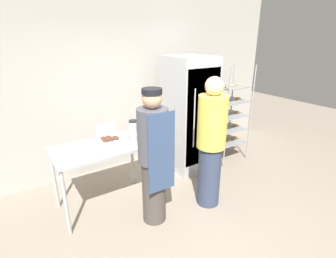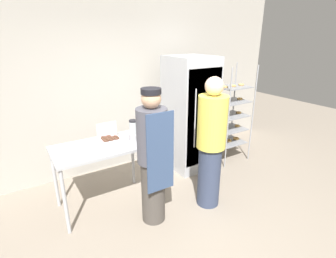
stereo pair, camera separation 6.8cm
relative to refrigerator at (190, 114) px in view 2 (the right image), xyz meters
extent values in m
plane|color=gray|center=(-0.80, -1.48, -0.96)|extent=(14.00, 14.00, 0.00)
cube|color=#ADA89E|center=(-0.80, 0.74, 0.53)|extent=(6.40, 0.12, 2.97)
cube|color=#ADAFB5|center=(0.00, 0.01, 0.00)|extent=(0.70, 0.76, 1.91)
cube|color=#93959B|center=(0.00, -0.36, 0.02)|extent=(0.64, 0.02, 1.57)
cylinder|color=silver|center=(-0.19, -0.39, 0.05)|extent=(0.02, 0.02, 0.94)
cylinder|color=#93969B|center=(0.49, -0.42, -0.08)|extent=(0.02, 0.02, 1.75)
cylinder|color=#93969B|center=(1.09, -0.42, -0.08)|extent=(0.02, 0.02, 1.75)
cylinder|color=#93969B|center=(0.49, 0.06, -0.08)|extent=(0.02, 0.02, 1.75)
cylinder|color=#93969B|center=(1.09, 0.06, -0.08)|extent=(0.02, 0.02, 1.75)
cube|color=gray|center=(0.79, -0.18, -0.62)|extent=(0.55, 0.44, 0.01)
torus|color=#DBA351|center=(0.59, -0.18, -0.59)|extent=(0.11, 0.11, 0.03)
torus|color=#DBA351|center=(0.79, -0.18, -0.59)|extent=(0.11, 0.11, 0.03)
torus|color=#DBA351|center=(0.98, -0.18, -0.59)|extent=(0.11, 0.11, 0.03)
cube|color=gray|center=(0.79, -0.18, -0.36)|extent=(0.55, 0.44, 0.01)
torus|color=#DBA351|center=(0.59, -0.18, -0.34)|extent=(0.10, 0.10, 0.03)
torus|color=#DBA351|center=(0.98, -0.18, -0.34)|extent=(0.10, 0.10, 0.03)
cube|color=gray|center=(0.79, -0.18, -0.10)|extent=(0.55, 0.44, 0.01)
torus|color=#DBA351|center=(0.59, -0.18, -0.08)|extent=(0.10, 0.10, 0.03)
torus|color=#DBA351|center=(0.98, -0.18, -0.08)|extent=(0.10, 0.10, 0.03)
cube|color=gray|center=(0.79, -0.18, 0.16)|extent=(0.55, 0.44, 0.01)
torus|color=#DBA351|center=(0.59, -0.18, 0.18)|extent=(0.10, 0.10, 0.03)
torus|color=#DBA351|center=(0.98, -0.18, 0.18)|extent=(0.10, 0.10, 0.03)
cube|color=gray|center=(0.79, -0.18, 0.41)|extent=(0.55, 0.44, 0.01)
torus|color=#DBA351|center=(0.59, -0.18, 0.43)|extent=(0.10, 0.10, 0.03)
torus|color=#DBA351|center=(0.79, -0.18, 0.43)|extent=(0.10, 0.10, 0.03)
torus|color=#DBA351|center=(0.98, -0.18, 0.43)|extent=(0.10, 0.10, 0.03)
cube|color=#ADAFB5|center=(-1.67, -0.34, -0.09)|extent=(1.21, 0.70, 0.04)
cylinder|color=#ADAFB5|center=(-2.24, -0.65, -0.53)|extent=(0.04, 0.04, 0.85)
cylinder|color=#ADAFB5|center=(-1.10, -0.65, -0.53)|extent=(0.04, 0.04, 0.85)
cylinder|color=#ADAFB5|center=(-2.24, -0.03, -0.53)|extent=(0.04, 0.04, 0.85)
cylinder|color=#ADAFB5|center=(-1.10, -0.03, -0.53)|extent=(0.04, 0.04, 0.85)
cube|color=silver|center=(-1.53, -0.30, -0.05)|extent=(0.28, 0.20, 0.05)
cube|color=silver|center=(-1.53, -0.20, 0.08)|extent=(0.27, 0.01, 0.20)
torus|color=#513323|center=(-1.60, -0.35, -0.01)|extent=(0.08, 0.08, 0.02)
torus|color=#513323|center=(-1.53, -0.35, -0.01)|extent=(0.08, 0.08, 0.02)
torus|color=#513323|center=(-1.46, -0.35, -0.01)|extent=(0.08, 0.08, 0.02)
torus|color=#513323|center=(-1.60, -0.30, -0.01)|extent=(0.08, 0.08, 0.02)
torus|color=#513323|center=(-1.53, -0.30, -0.01)|extent=(0.08, 0.08, 0.02)
torus|color=#513323|center=(-1.46, -0.30, -0.01)|extent=(0.08, 0.08, 0.02)
torus|color=#513323|center=(-1.60, -0.25, -0.01)|extent=(0.08, 0.08, 0.02)
torus|color=#513323|center=(-1.53, -0.25, -0.01)|extent=(0.08, 0.08, 0.02)
cylinder|color=#99999E|center=(-1.22, -0.38, -0.03)|extent=(0.14, 0.14, 0.08)
cylinder|color=#B2BCC1|center=(-1.22, -0.38, 0.10)|extent=(0.11, 0.11, 0.18)
cylinder|color=black|center=(-1.22, -0.38, 0.20)|extent=(0.11, 0.11, 0.02)
cylinder|color=#47423D|center=(-1.26, -0.96, -0.55)|extent=(0.29, 0.29, 0.82)
cylinder|color=#4C4C56|center=(-1.26, -0.96, 0.18)|extent=(0.36, 0.36, 0.65)
sphere|color=tan|center=(-1.26, -0.96, 0.62)|extent=(0.22, 0.22, 0.22)
cube|color=#33476B|center=(-1.26, -1.15, 0.04)|extent=(0.34, 0.02, 0.93)
cylinder|color=black|center=(-1.26, -0.96, 0.70)|extent=(0.23, 0.23, 0.06)
cylinder|color=#333D56|center=(-0.45, -1.07, -0.53)|extent=(0.30, 0.30, 0.86)
cylinder|color=#DBCC4C|center=(-0.45, -1.07, 0.24)|extent=(0.37, 0.37, 0.68)
sphere|color=beige|center=(-0.45, -1.07, 0.69)|extent=(0.23, 0.23, 0.23)
camera|label=1|loc=(-2.63, -3.38, 1.28)|focal=28.00mm
camera|label=2|loc=(-2.58, -3.41, 1.28)|focal=28.00mm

